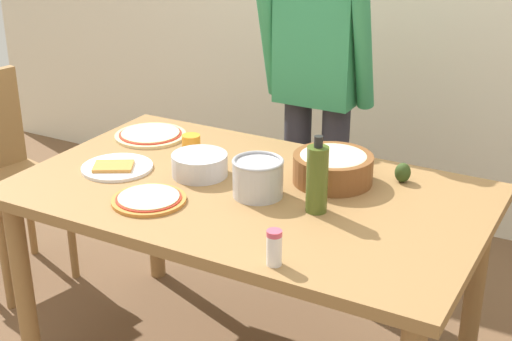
# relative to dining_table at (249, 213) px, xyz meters

# --- Properties ---
(dining_table) EXTENTS (1.60, 0.96, 0.76)m
(dining_table) POSITION_rel_dining_table_xyz_m (0.00, 0.00, 0.00)
(dining_table) COLOR olive
(dining_table) RESTS_ON ground
(person_cook) EXTENTS (0.49, 0.25, 1.62)m
(person_cook) POSITION_rel_dining_table_xyz_m (-0.09, 0.76, 0.27)
(person_cook) COLOR #2D2D38
(person_cook) RESTS_ON ground
(chair_wooden_left) EXTENTS (0.48, 0.48, 0.95)m
(chair_wooden_left) POSITION_rel_dining_table_xyz_m (-1.32, 0.08, -0.13)
(chair_wooden_left) COLOR olive
(chair_wooden_left) RESTS_ON ground
(pizza_raw_on_board) EXTENTS (0.29, 0.29, 0.02)m
(pizza_raw_on_board) POSITION_rel_dining_table_xyz_m (-0.60, 0.25, 0.10)
(pizza_raw_on_board) COLOR beige
(pizza_raw_on_board) RESTS_ON dining_table
(pizza_cooked_on_tray) EXTENTS (0.25, 0.25, 0.02)m
(pizza_cooked_on_tray) POSITION_rel_dining_table_xyz_m (-0.24, -0.25, 0.10)
(pizza_cooked_on_tray) COLOR #C67A33
(pizza_cooked_on_tray) RESTS_ON dining_table
(plate_with_slice) EXTENTS (0.26, 0.26, 0.02)m
(plate_with_slice) POSITION_rel_dining_table_xyz_m (-0.51, -0.08, 0.10)
(plate_with_slice) COLOR white
(plate_with_slice) RESTS_ON dining_table
(popcorn_bowl) EXTENTS (0.28, 0.28, 0.11)m
(popcorn_bowl) POSITION_rel_dining_table_xyz_m (0.23, 0.19, 0.15)
(popcorn_bowl) COLOR brown
(popcorn_bowl) RESTS_ON dining_table
(mixing_bowl_steel) EXTENTS (0.20, 0.20, 0.08)m
(mixing_bowl_steel) POSITION_rel_dining_table_xyz_m (-0.21, 0.02, 0.13)
(mixing_bowl_steel) COLOR #B7B7BC
(mixing_bowl_steel) RESTS_ON dining_table
(olive_oil_bottle) EXTENTS (0.07, 0.07, 0.26)m
(olive_oil_bottle) POSITION_rel_dining_table_xyz_m (0.27, -0.05, 0.20)
(olive_oil_bottle) COLOR #47561E
(olive_oil_bottle) RESTS_ON dining_table
(steel_pot) EXTENTS (0.17, 0.17, 0.13)m
(steel_pot) POSITION_rel_dining_table_xyz_m (0.05, -0.03, 0.16)
(steel_pot) COLOR #B7B7BC
(steel_pot) RESTS_ON dining_table
(cup_orange) EXTENTS (0.07, 0.07, 0.08)m
(cup_orange) POSITION_rel_dining_table_xyz_m (-0.34, 0.16, 0.13)
(cup_orange) COLOR orange
(cup_orange) RESTS_ON dining_table
(salt_shaker) EXTENTS (0.04, 0.04, 0.11)m
(salt_shaker) POSITION_rel_dining_table_xyz_m (0.31, -0.41, 0.14)
(salt_shaker) COLOR white
(salt_shaker) RESTS_ON dining_table
(avocado) EXTENTS (0.06, 0.06, 0.07)m
(avocado) POSITION_rel_dining_table_xyz_m (0.44, 0.31, 0.13)
(avocado) COLOR #2D4219
(avocado) RESTS_ON dining_table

